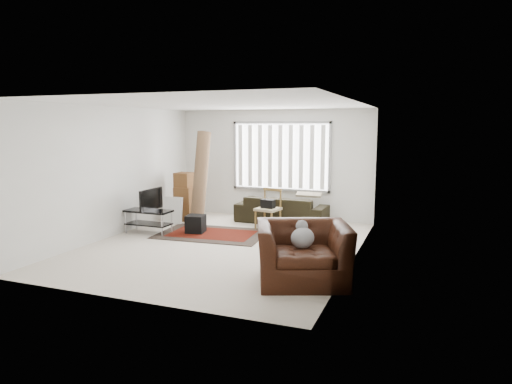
# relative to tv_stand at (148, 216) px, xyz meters

# --- Properties ---
(room) EXTENTS (6.00, 6.02, 2.71)m
(room) POSITION_rel_tv_stand_xyz_m (1.98, 0.14, 1.40)
(room) COLOR beige
(room) RESTS_ON ground
(persian_rug) EXTENTS (2.35, 1.66, 0.02)m
(persian_rug) POSITION_rel_tv_stand_xyz_m (1.33, 0.37, -0.35)
(persian_rug) COLOR black
(persian_rug) RESTS_ON ground
(tv_stand) EXTENTS (1.01, 0.45, 0.50)m
(tv_stand) POSITION_rel_tv_stand_xyz_m (0.00, 0.00, 0.00)
(tv_stand) COLOR black
(tv_stand) RESTS_ON ground
(tv) EXTENTS (0.11, 0.82, 0.47)m
(tv) POSITION_rel_tv_stand_xyz_m (0.00, 0.00, 0.37)
(tv) COLOR black
(tv) RESTS_ON tv_stand
(subwoofer) EXTENTS (0.43, 0.43, 0.37)m
(subwoofer) POSITION_rel_tv_stand_xyz_m (0.96, 0.35, -0.16)
(subwoofer) COLOR black
(subwoofer) RESTS_ON persian_rug
(moving_boxes) EXTENTS (0.48, 0.45, 1.17)m
(moving_boxes) POSITION_rel_tv_stand_xyz_m (0.05, 1.49, 0.18)
(moving_boxes) COLOR brown
(moving_boxes) RESTS_ON ground
(white_flatpack) EXTENTS (0.51, 0.18, 0.64)m
(white_flatpack) POSITION_rel_tv_stand_xyz_m (-0.02, 1.02, -0.04)
(white_flatpack) COLOR silver
(white_flatpack) RESTS_ON ground
(rolled_rug) EXTENTS (0.40, 0.74, 2.19)m
(rolled_rug) POSITION_rel_tv_stand_xyz_m (0.58, 1.32, 0.73)
(rolled_rug) COLOR brown
(rolled_rug) RESTS_ON ground
(sofa) EXTENTS (2.17, 0.96, 0.83)m
(sofa) POSITION_rel_tv_stand_xyz_m (2.35, 2.08, 0.05)
(sofa) COLOR black
(sofa) RESTS_ON ground
(side_chair) EXTENTS (0.56, 0.56, 0.90)m
(side_chair) POSITION_rel_tv_stand_xyz_m (2.28, 1.32, 0.13)
(side_chair) COLOR #91835F
(side_chair) RESTS_ON ground
(armchair) EXTENTS (1.68, 1.58, 1.00)m
(armchair) POSITION_rel_tv_stand_xyz_m (3.93, -1.82, 0.14)
(armchair) COLOR #33150A
(armchair) RESTS_ON ground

